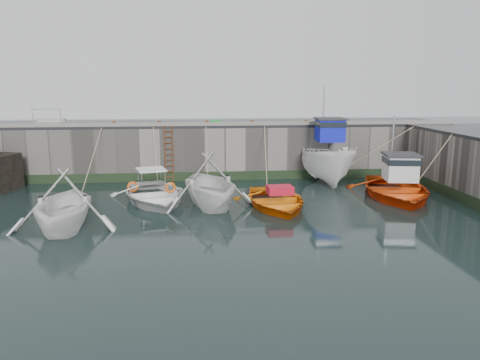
{
  "coord_description": "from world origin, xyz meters",
  "views": [
    {
      "loc": [
        -0.55,
        -16.66,
        5.49
      ],
      "look_at": [
        1.5,
        4.08,
        1.2
      ],
      "focal_mm": 35.0,
      "sensor_mm": 36.0,
      "label": 1
    }
  ],
  "objects": [
    {
      "name": "boat_near_white",
      "position": [
        -5.59,
        1.26,
        0.0
      ],
      "size": [
        4.61,
        5.24,
        2.62
      ],
      "primitive_type": "imported",
      "rotation": [
        0.0,
        0.0,
        0.06
      ],
      "color": "white",
      "rests_on": "ground"
    },
    {
      "name": "boat_far_white",
      "position": [
        6.99,
        9.19,
        1.14
      ],
      "size": [
        3.04,
        7.18,
        5.72
      ],
      "rotation": [
        0.0,
        0.0,
        -0.06
      ],
      "color": "white",
      "rests_on": "ground"
    },
    {
      "name": "ground",
      "position": [
        0.0,
        0.0,
        0.0
      ],
      "size": [
        120.0,
        120.0,
        0.0
      ],
      "primitive_type": "plane",
      "color": "black",
      "rests_on": "ground"
    },
    {
      "name": "boat_near_blue",
      "position": [
        -2.51,
        5.33,
        0.0
      ],
      "size": [
        5.31,
        6.45,
        1.16
      ],
      "primitive_type": "imported",
      "rotation": [
        0.0,
        0.0,
        0.26
      ],
      "color": "white",
      "rests_on": "ground"
    },
    {
      "name": "bollard_e",
      "position": [
        6.0,
        10.25,
        3.3
      ],
      "size": [
        0.18,
        0.18,
        0.28
      ],
      "primitive_type": "cylinder",
      "color": "#3F1E0F",
      "rests_on": "road_back"
    },
    {
      "name": "algae_right",
      "position": [
        11.96,
        2.5,
        0.25
      ],
      "size": [
        0.08,
        15.0,
        0.5
      ],
      "primitive_type": "cube",
      "color": "black",
      "rests_on": "ground"
    },
    {
      "name": "boat_near_navy",
      "position": [
        3.1,
        3.81,
        0.0
      ],
      "size": [
        4.0,
        5.37,
        1.07
      ],
      "primitive_type": "imported",
      "rotation": [
        0.0,
        0.0,
        0.06
      ],
      "color": "orange",
      "rests_on": "ground"
    },
    {
      "name": "fish_crate",
      "position": [
        0.74,
        10.71,
        3.3
      ],
      "size": [
        0.67,
        0.51,
        0.29
      ],
      "primitive_type": "cube",
      "rotation": [
        0.0,
        0.0,
        -0.13
      ],
      "color": "#1A902F",
      "rests_on": "road_back"
    },
    {
      "name": "algae_back",
      "position": [
        0.0,
        9.96,
        0.25
      ],
      "size": [
        30.0,
        0.08,
        0.5
      ],
      "primitive_type": "cube",
      "color": "black",
      "rests_on": "ground"
    },
    {
      "name": "boat_near_navy_rope",
      "position": [
        3.1,
        8.16,
        0.0
      ],
      "size": [
        0.04,
        4.51,
        3.1
      ],
      "primitive_type": null,
      "color": "tan",
      "rests_on": "ground"
    },
    {
      "name": "bollard_d",
      "position": [
        2.8,
        10.25,
        3.3
      ],
      "size": [
        0.18,
        0.18,
        0.28
      ],
      "primitive_type": "cylinder",
      "color": "#3F1E0F",
      "rests_on": "road_back"
    },
    {
      "name": "road_back",
      "position": [
        0.0,
        12.5,
        3.08
      ],
      "size": [
        30.0,
        5.0,
        0.16
      ],
      "primitive_type": "cube",
      "color": "black",
      "rests_on": "quay_back"
    },
    {
      "name": "boat_far_orange",
      "position": [
        9.35,
        5.02,
        0.42
      ],
      "size": [
        5.55,
        7.02,
        4.31
      ],
      "rotation": [
        0.0,
        0.0,
        -0.18
      ],
      "color": "#E2410B",
      "rests_on": "ground"
    },
    {
      "name": "boat_near_blacktrim_rope",
      "position": [
        0.1,
        8.3,
        0.0
      ],
      "size": [
        0.04,
        4.28,
        3.1
      ],
      "primitive_type": null,
      "color": "tan",
      "rests_on": "ground"
    },
    {
      "name": "bollard_b",
      "position": [
        -2.5,
        10.25,
        3.3
      ],
      "size": [
        0.18,
        0.18,
        0.28
      ],
      "primitive_type": "cylinder",
      "color": "#3F1E0F",
      "rests_on": "road_back"
    },
    {
      "name": "bollard_a",
      "position": [
        -5.0,
        10.25,
        3.3
      ],
      "size": [
        0.18,
        0.18,
        0.28
      ],
      "primitive_type": "cylinder",
      "color": "#3F1E0F",
      "rests_on": "road_back"
    },
    {
      "name": "boat_near_blue_rope",
      "position": [
        -2.51,
        8.92,
        0.0
      ],
      "size": [
        0.04,
        3.38,
        3.1
      ],
      "primitive_type": null,
      "color": "tan",
      "rests_on": "ground"
    },
    {
      "name": "railing",
      "position": [
        -8.75,
        11.25,
        3.36
      ],
      "size": [
        1.6,
        1.05,
        1.0
      ],
      "color": "#A5A8AD",
      "rests_on": "road_back"
    },
    {
      "name": "kerb_back",
      "position": [
        0.0,
        10.15,
        3.26
      ],
      "size": [
        30.0,
        0.3,
        0.2
      ],
      "primitive_type": "cube",
      "color": "slate",
      "rests_on": "road_back"
    },
    {
      "name": "bollard_c",
      "position": [
        0.2,
        10.25,
        3.3
      ],
      "size": [
        0.18,
        0.18,
        0.28
      ],
      "primitive_type": "cylinder",
      "color": "#3F1E0F",
      "rests_on": "road_back"
    },
    {
      "name": "ladder",
      "position": [
        -2.0,
        9.91,
        1.59
      ],
      "size": [
        0.51,
        0.08,
        3.2
      ],
      "color": "#3F1E0F",
      "rests_on": "ground"
    },
    {
      "name": "quay_back",
      "position": [
        0.0,
        12.5,
        1.5
      ],
      "size": [
        30.0,
        5.0,
        3.0
      ],
      "primitive_type": "cube",
      "color": "slate",
      "rests_on": "ground"
    },
    {
      "name": "boat_near_blacktrim",
      "position": [
        0.1,
        4.1,
        0.0
      ],
      "size": [
        5.6,
        6.13,
        2.76
      ],
      "primitive_type": "imported",
      "rotation": [
        0.0,
        0.0,
        0.23
      ],
      "color": "silver",
      "rests_on": "ground"
    },
    {
      "name": "boat_near_white_rope",
      "position": [
        -5.59,
        6.88,
        0.0
      ],
      "size": [
        0.04,
        6.76,
        3.1
      ],
      "primitive_type": null,
      "color": "tan",
      "rests_on": "ground"
    }
  ]
}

